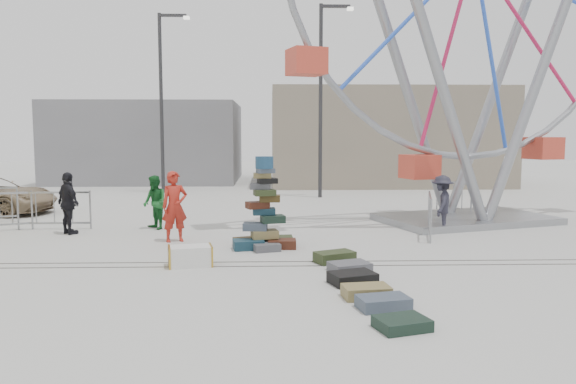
{
  "coord_description": "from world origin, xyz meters",
  "views": [
    {
      "loc": [
        0.93,
        -10.62,
        2.7
      ],
      "look_at": [
        1.32,
        2.33,
        1.34
      ],
      "focal_mm": 35.0,
      "sensor_mm": 36.0,
      "label": 1
    }
  ],
  "objects_px": {
    "steamer_trunk": "(190,256)",
    "barricade_wheel_front": "(430,216)",
    "pedestrian_black": "(68,203)",
    "lamp_post_right": "(323,90)",
    "pedestrian_red": "(175,206)",
    "pedestrian_green": "(155,202)",
    "lamp_post_left": "(163,94)",
    "pedestrian_grey": "(442,204)",
    "barricade_wheel_back": "(453,197)",
    "suitcase_tower": "(264,222)",
    "barricade_dummy_c": "(54,210)"
  },
  "relations": [
    {
      "from": "steamer_trunk",
      "to": "barricade_wheel_front",
      "type": "distance_m",
      "value": 6.64
    },
    {
      "from": "barricade_wheel_front",
      "to": "pedestrian_black",
      "type": "bearing_deg",
      "value": 100.88
    },
    {
      "from": "lamp_post_right",
      "to": "barricade_wheel_front",
      "type": "relative_size",
      "value": 4.0
    },
    {
      "from": "lamp_post_right",
      "to": "pedestrian_black",
      "type": "relative_size",
      "value": 4.78
    },
    {
      "from": "pedestrian_red",
      "to": "pedestrian_green",
      "type": "xyz_separation_m",
      "value": [
        -0.87,
        1.85,
        -0.12
      ]
    },
    {
      "from": "steamer_trunk",
      "to": "barricade_wheel_front",
      "type": "height_order",
      "value": "barricade_wheel_front"
    },
    {
      "from": "lamp_post_left",
      "to": "pedestrian_black",
      "type": "relative_size",
      "value": 4.78
    },
    {
      "from": "pedestrian_red",
      "to": "pedestrian_grey",
      "type": "distance_m",
      "value": 7.18
    },
    {
      "from": "barricade_wheel_front",
      "to": "barricade_wheel_back",
      "type": "xyz_separation_m",
      "value": [
        2.04,
        4.33,
        0.0
      ]
    },
    {
      "from": "pedestrian_black",
      "to": "barricade_wheel_front",
      "type": "bearing_deg",
      "value": -140.48
    },
    {
      "from": "lamp_post_left",
      "to": "barricade_wheel_front",
      "type": "bearing_deg",
      "value": -51.07
    },
    {
      "from": "lamp_post_right",
      "to": "pedestrian_black",
      "type": "bearing_deg",
      "value": -131.67
    },
    {
      "from": "pedestrian_black",
      "to": "pedestrian_green",
      "type": "bearing_deg",
      "value": -118.35
    },
    {
      "from": "pedestrian_red",
      "to": "pedestrian_black",
      "type": "relative_size",
      "value": 1.06
    },
    {
      "from": "lamp_post_right",
      "to": "lamp_post_left",
      "type": "relative_size",
      "value": 1.0
    },
    {
      "from": "pedestrian_red",
      "to": "pedestrian_black",
      "type": "height_order",
      "value": "pedestrian_red"
    },
    {
      "from": "steamer_trunk",
      "to": "pedestrian_red",
      "type": "bearing_deg",
      "value": 93.8
    },
    {
      "from": "pedestrian_red",
      "to": "barricade_wheel_back",
      "type": "bearing_deg",
      "value": 6.04
    },
    {
      "from": "lamp_post_right",
      "to": "pedestrian_black",
      "type": "height_order",
      "value": "lamp_post_right"
    },
    {
      "from": "lamp_post_left",
      "to": "pedestrian_grey",
      "type": "distance_m",
      "value": 14.66
    },
    {
      "from": "suitcase_tower",
      "to": "pedestrian_black",
      "type": "bearing_deg",
      "value": 153.02
    },
    {
      "from": "barricade_dummy_c",
      "to": "pedestrian_red",
      "type": "height_order",
      "value": "pedestrian_red"
    },
    {
      "from": "suitcase_tower",
      "to": "barricade_wheel_front",
      "type": "bearing_deg",
      "value": 10.0
    },
    {
      "from": "lamp_post_left",
      "to": "barricade_dummy_c",
      "type": "relative_size",
      "value": 4.0
    },
    {
      "from": "pedestrian_red",
      "to": "pedestrian_green",
      "type": "bearing_deg",
      "value": 91.97
    },
    {
      "from": "pedestrian_grey",
      "to": "steamer_trunk",
      "type": "bearing_deg",
      "value": -35.95
    },
    {
      "from": "lamp_post_left",
      "to": "steamer_trunk",
      "type": "height_order",
      "value": "lamp_post_left"
    },
    {
      "from": "pedestrian_black",
      "to": "lamp_post_left",
      "type": "bearing_deg",
      "value": -50.17
    },
    {
      "from": "suitcase_tower",
      "to": "pedestrian_grey",
      "type": "bearing_deg",
      "value": 14.94
    },
    {
      "from": "barricade_wheel_front",
      "to": "pedestrian_grey",
      "type": "height_order",
      "value": "pedestrian_grey"
    },
    {
      "from": "steamer_trunk",
      "to": "pedestrian_black",
      "type": "height_order",
      "value": "pedestrian_black"
    },
    {
      "from": "barricade_dummy_c",
      "to": "barricade_wheel_back",
      "type": "bearing_deg",
      "value": 11.92
    },
    {
      "from": "barricade_wheel_front",
      "to": "pedestrian_grey",
      "type": "bearing_deg",
      "value": -24.64
    },
    {
      "from": "lamp_post_left",
      "to": "barricade_dummy_c",
      "type": "distance_m",
      "value": 10.61
    },
    {
      "from": "pedestrian_black",
      "to": "pedestrian_grey",
      "type": "relative_size",
      "value": 1.07
    },
    {
      "from": "lamp_post_right",
      "to": "lamp_post_left",
      "type": "distance_m",
      "value": 7.28
    },
    {
      "from": "suitcase_tower",
      "to": "pedestrian_green",
      "type": "xyz_separation_m",
      "value": [
        -3.11,
        2.64,
        0.16
      ]
    },
    {
      "from": "barricade_wheel_front",
      "to": "pedestrian_red",
      "type": "bearing_deg",
      "value": 109.02
    },
    {
      "from": "suitcase_tower",
      "to": "pedestrian_red",
      "type": "xyz_separation_m",
      "value": [
        -2.24,
        0.8,
        0.28
      ]
    },
    {
      "from": "pedestrian_green",
      "to": "pedestrian_black",
      "type": "bearing_deg",
      "value": -109.05
    },
    {
      "from": "lamp_post_left",
      "to": "pedestrian_green",
      "type": "height_order",
      "value": "lamp_post_left"
    },
    {
      "from": "lamp_post_right",
      "to": "barricade_wheel_back",
      "type": "bearing_deg",
      "value": -50.01
    },
    {
      "from": "barricade_dummy_c",
      "to": "pedestrian_red",
      "type": "bearing_deg",
      "value": -28.66
    },
    {
      "from": "steamer_trunk",
      "to": "pedestrian_black",
      "type": "bearing_deg",
      "value": 122.97
    },
    {
      "from": "suitcase_tower",
      "to": "steamer_trunk",
      "type": "distance_m",
      "value": 2.4
    },
    {
      "from": "steamer_trunk",
      "to": "barricade_dummy_c",
      "type": "xyz_separation_m",
      "value": [
        -4.46,
        4.53,
        0.34
      ]
    },
    {
      "from": "steamer_trunk",
      "to": "pedestrian_green",
      "type": "height_order",
      "value": "pedestrian_green"
    },
    {
      "from": "barricade_wheel_front",
      "to": "pedestrian_black",
      "type": "distance_m",
      "value": 9.63
    },
    {
      "from": "barricade_dummy_c",
      "to": "pedestrian_green",
      "type": "bearing_deg",
      "value": -2.53
    },
    {
      "from": "suitcase_tower",
      "to": "pedestrian_red",
      "type": "relative_size",
      "value": 1.22
    }
  ]
}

